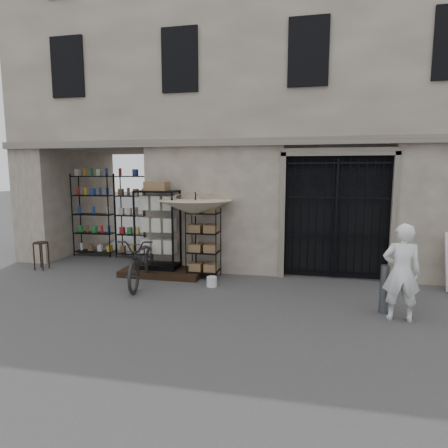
% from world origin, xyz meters
% --- Properties ---
extents(ground, '(80.00, 80.00, 0.00)m').
position_xyz_m(ground, '(0.00, 0.00, 0.00)').
color(ground, black).
rests_on(ground, ground).
extents(main_building, '(14.00, 4.00, 9.00)m').
position_xyz_m(main_building, '(0.00, 4.00, 4.50)').
color(main_building, '#AA9D8B').
rests_on(main_building, ground).
extents(shop_recess, '(3.00, 1.70, 3.00)m').
position_xyz_m(shop_recess, '(-4.50, 2.80, 1.50)').
color(shop_recess, black).
rests_on(shop_recess, ground).
extents(shop_shelving, '(2.70, 0.50, 2.50)m').
position_xyz_m(shop_shelving, '(-4.55, 3.30, 1.25)').
color(shop_shelving, black).
rests_on(shop_shelving, ground).
extents(iron_gate, '(2.50, 0.21, 3.00)m').
position_xyz_m(iron_gate, '(1.75, 2.28, 1.50)').
color(iron_gate, black).
rests_on(iron_gate, ground).
extents(step_platform, '(2.00, 0.90, 0.15)m').
position_xyz_m(step_platform, '(-2.40, 1.55, 0.07)').
color(step_platform, black).
rests_on(step_platform, ground).
extents(display_cabinet, '(0.98, 0.62, 2.11)m').
position_xyz_m(display_cabinet, '(-2.53, 1.66, 1.02)').
color(display_cabinet, black).
rests_on(display_cabinet, step_platform).
extents(wire_rack, '(0.87, 0.75, 1.68)m').
position_xyz_m(wire_rack, '(-1.34, 1.59, 0.82)').
color(wire_rack, black).
rests_on(wire_rack, ground).
extents(market_umbrella, '(1.94, 1.96, 2.49)m').
position_xyz_m(market_umbrella, '(-1.52, 1.54, 1.79)').
color(market_umbrella, black).
rests_on(market_umbrella, ground).
extents(white_bucket, '(0.30, 0.30, 0.22)m').
position_xyz_m(white_bucket, '(-0.98, 0.90, 0.11)').
color(white_bucket, silver).
rests_on(white_bucket, ground).
extents(bicycle, '(0.92, 1.22, 2.11)m').
position_xyz_m(bicycle, '(-2.56, 0.76, 0.00)').
color(bicycle, black).
rests_on(bicycle, ground).
extents(wooden_stool, '(0.43, 0.43, 0.73)m').
position_xyz_m(wooden_stool, '(-5.72, 1.45, 0.38)').
color(wooden_stool, black).
rests_on(wooden_stool, ground).
extents(steel_bollard, '(0.16, 0.16, 0.88)m').
position_xyz_m(steel_bollard, '(2.45, -0.01, 0.44)').
color(steel_bollard, '#575D64').
rests_on(steel_bollard, ground).
extents(shopkeeper, '(0.70, 1.72, 0.40)m').
position_xyz_m(shopkeeper, '(2.64, -0.30, 0.00)').
color(shopkeeper, white).
rests_on(shopkeeper, ground).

